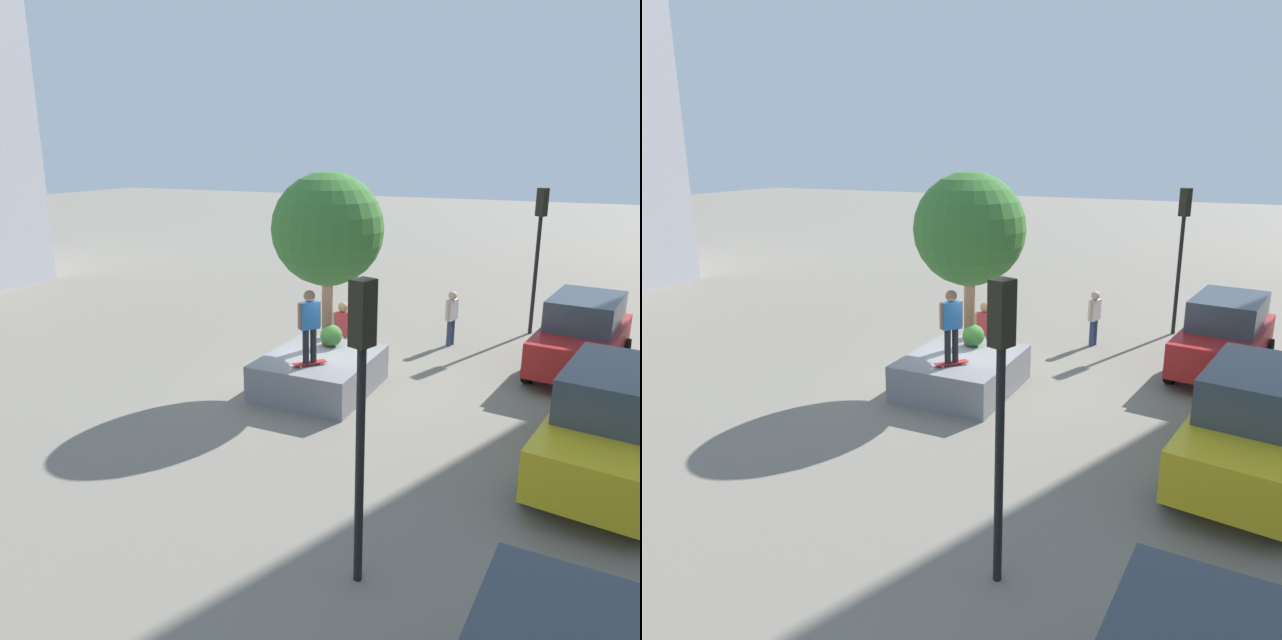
{
  "view_description": "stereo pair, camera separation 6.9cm",
  "coord_description": "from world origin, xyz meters",
  "views": [
    {
      "loc": [
        13.17,
        6.15,
        5.78
      ],
      "look_at": [
        0.32,
        0.05,
        1.79
      ],
      "focal_mm": 34.56,
      "sensor_mm": 36.0,
      "label": 1
    },
    {
      "loc": [
        13.14,
        6.21,
        5.78
      ],
      "look_at": [
        0.32,
        0.05,
        1.79
      ],
      "focal_mm": 34.56,
      "sensor_mm": 36.0,
      "label": 2
    }
  ],
  "objects": [
    {
      "name": "sedan_parked",
      "position": [
        -3.71,
        5.74,
        1.04
      ],
      "size": [
        4.62,
        2.52,
        2.05
      ],
      "color": "#B21E1E",
      "rests_on": "ground"
    },
    {
      "name": "plaza_tree",
      "position": [
        -0.51,
        -0.14,
        3.85
      ],
      "size": [
        2.78,
        2.78,
        4.36
      ],
      "color": "brown",
      "rests_on": "planter_ledge"
    },
    {
      "name": "bystander_watching",
      "position": [
        -4.59,
        2.08,
        0.97
      ],
      "size": [
        0.55,
        0.3,
        1.68
      ],
      "color": "navy",
      "rests_on": "ground"
    },
    {
      "name": "traffic_light_median",
      "position": [
        -6.93,
        4.12,
        3.13
      ],
      "size": [
        0.37,
        0.37,
        4.6
      ],
      "color": "black",
      "rests_on": "ground"
    },
    {
      "name": "traffic_light_corner",
      "position": [
        6.39,
        3.5,
        2.91
      ],
      "size": [
        0.34,
        0.37,
        4.25
      ],
      "color": "black",
      "rests_on": "ground"
    },
    {
      "name": "boxwood_shrub",
      "position": [
        -0.48,
        -0.02,
        1.17
      ],
      "size": [
        0.56,
        0.56,
        0.56
      ],
      "primitive_type": "sphere",
      "color": "#3D7A33",
      "rests_on": "planter_ledge"
    },
    {
      "name": "pedestrian_crossing",
      "position": [
        -3.56,
        -1.61,
        0.9
      ],
      "size": [
        0.49,
        0.33,
        1.56
      ],
      "color": "black",
      "rests_on": "ground"
    },
    {
      "name": "passerby_with_bag",
      "position": [
        -1.58,
        -0.17,
        1.03
      ],
      "size": [
        0.47,
        0.49,
        1.78
      ],
      "color": "#847056",
      "rests_on": "ground"
    },
    {
      "name": "skateboarder",
      "position": [
        1.06,
        0.13,
        1.95
      ],
      "size": [
        0.48,
        0.44,
        1.72
      ],
      "color": "black",
      "rests_on": "skateboard"
    },
    {
      "name": "planter_ledge",
      "position": [
        0.32,
        0.05,
        0.44
      ],
      "size": [
        3.03,
        2.49,
        0.89
      ],
      "primitive_type": "cube",
      "color": "gray",
      "rests_on": "ground"
    },
    {
      "name": "skateboard",
      "position": [
        1.06,
        0.13,
        0.94
      ],
      "size": [
        0.74,
        0.69,
        0.07
      ],
      "color": "#A51E1E",
      "rests_on": "planter_ledge"
    },
    {
      "name": "ground_plane",
      "position": [
        0.0,
        0.0,
        0.0
      ],
      "size": [
        120.0,
        120.0,
        0.0
      ],
      "primitive_type": "plane",
      "color": "gray"
    },
    {
      "name": "taxi_cab",
      "position": [
        1.96,
        6.53,
        1.06
      ],
      "size": [
        4.7,
        2.61,
        2.08
      ],
      "color": "gold",
      "rests_on": "ground"
    }
  ]
}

